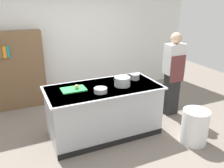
{
  "coord_description": "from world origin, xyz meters",
  "views": [
    {
      "loc": [
        -1.38,
        -3.44,
        2.34
      ],
      "look_at": [
        0.25,
        0.2,
        0.85
      ],
      "focal_mm": 37.17,
      "sensor_mm": 36.0,
      "label": 1
    }
  ],
  "objects": [
    {
      "name": "bookshelf",
      "position": [
        -1.27,
        1.8,
        0.85
      ],
      "size": [
        1.1,
        0.31,
        1.7
      ],
      "color": "brown",
      "rests_on": "ground_plane"
    },
    {
      "name": "sauce_pan",
      "position": [
        0.69,
        0.13,
        0.95
      ],
      "size": [
        0.24,
        0.17,
        0.11
      ],
      "color": "#99999E",
      "rests_on": "counter_island"
    },
    {
      "name": "mixing_bowl",
      "position": [
        -0.14,
        -0.21,
        0.94
      ],
      "size": [
        0.21,
        0.21,
        0.08
      ],
      "primitive_type": "cylinder",
      "color": "#B7BABF",
      "rests_on": "counter_island"
    },
    {
      "name": "counter_island",
      "position": [
        0.0,
        -0.0,
        0.47
      ],
      "size": [
        1.98,
        0.98,
        0.9
      ],
      "color": "#B7BABF",
      "rests_on": "ground_plane"
    },
    {
      "name": "ground_plane",
      "position": [
        0.0,
        0.0,
        0.0
      ],
      "size": [
        10.0,
        10.0,
        0.0
      ],
      "primitive_type": "plane",
      "color": "slate"
    },
    {
      "name": "stock_pot",
      "position": [
        0.32,
        -0.08,
        0.98
      ],
      "size": [
        0.34,
        0.28,
        0.16
      ],
      "color": "#B7BABF",
      "rests_on": "counter_island"
    },
    {
      "name": "cutting_board",
      "position": [
        -0.5,
        0.08,
        0.91
      ],
      "size": [
        0.4,
        0.28,
        0.02
      ],
      "primitive_type": "cube",
      "color": "green",
      "rests_on": "counter_island"
    },
    {
      "name": "back_wall",
      "position": [
        0.0,
        2.1,
        1.5
      ],
      "size": [
        6.4,
        0.12,
        3.0
      ],
      "primitive_type": "cube",
      "color": "white",
      "rests_on": "ground_plane"
    },
    {
      "name": "trash_bin",
      "position": [
        1.29,
        -0.9,
        0.3
      ],
      "size": [
        0.44,
        0.44,
        0.6
      ],
      "primitive_type": "cylinder",
      "color": "white",
      "rests_on": "ground_plane"
    },
    {
      "name": "onion",
      "position": [
        -0.45,
        0.06,
        0.96
      ],
      "size": [
        0.07,
        0.07,
        0.07
      ],
      "primitive_type": "sphere",
      "color": "tan",
      "rests_on": "cutting_board"
    },
    {
      "name": "person_chef",
      "position": [
        1.58,
        0.14,
        0.91
      ],
      "size": [
        0.38,
        0.25,
        1.72
      ],
      "rotation": [
        0.0,
        0.0,
        1.37
      ],
      "color": "#252525",
      "rests_on": "ground_plane"
    }
  ]
}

